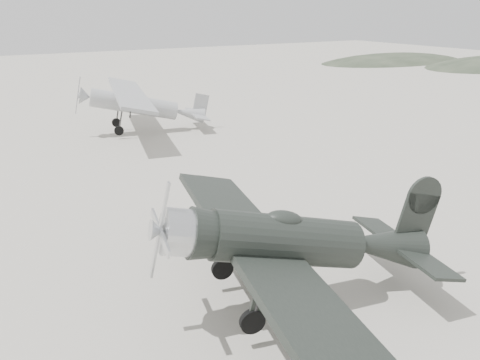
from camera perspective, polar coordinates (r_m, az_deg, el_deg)
name	(u,v)px	position (r m, az deg, el deg)	size (l,w,h in m)	color
ground	(263,242)	(16.72, 2.78, -7.60)	(160.00, 160.00, 0.00)	#9C978B
hill_northeast	(393,61)	(78.61, 18.19, 13.60)	(32.00, 16.00, 5.20)	#2A3526
lowwing_monoplane	(298,242)	(12.66, 7.11, -7.47)	(8.27, 11.46, 3.68)	black
highwing_monoplane	(140,101)	(31.49, -12.15, 9.36)	(8.46, 11.83, 3.34)	#929596
sign_board	(256,261)	(14.18, 1.99, -9.86)	(0.27, 0.79, 1.16)	#333333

